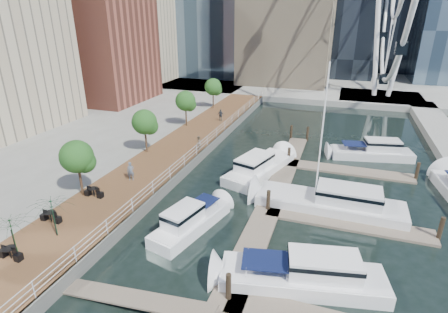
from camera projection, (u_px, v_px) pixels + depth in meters
ground at (193, 266)px, 21.70m from camera, size 520.00×520.00×0.00m
boardwalk at (172, 156)px, 37.37m from camera, size 6.00×60.00×1.00m
seawall at (198, 159)px, 36.47m from camera, size 0.25×60.00×1.00m
land_far at (322, 62)px, 110.89m from camera, size 200.00×114.00×1.00m
pier at (380, 99)px, 62.86m from camera, size 14.00×12.00×1.00m
railing at (197, 150)px, 36.11m from camera, size 0.10×60.00×1.05m
floating_docks at (334, 204)px, 27.86m from camera, size 16.00×34.00×2.60m
midrise_condos at (51, 23)px, 50.27m from camera, size 19.00×67.00×28.00m
street_trees at (144, 122)px, 35.79m from camera, size 2.60×42.60×4.60m
cafe_tables at (32, 233)px, 22.57m from camera, size 2.50×13.70×0.74m
yacht_foreground at (301, 285)px, 20.15m from camera, size 10.59×4.72×2.15m
pedestrian_near at (131, 171)px, 30.44m from camera, size 0.72×0.61×1.67m
pedestrian_mid at (198, 143)px, 37.41m from camera, size 0.59×0.75×1.51m
pedestrian_far at (221, 115)px, 47.58m from camera, size 0.96×0.42×1.63m
moored_yachts at (337, 211)px, 27.70m from camera, size 25.28×38.11×11.50m
cafe_seating at (1, 246)px, 19.77m from camera, size 4.67×11.72×2.71m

